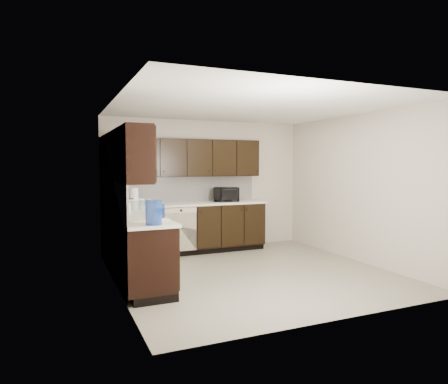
# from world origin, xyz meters

# --- Properties ---
(floor) EXTENTS (4.00, 4.00, 0.00)m
(floor) POSITION_xyz_m (0.00, 0.00, 0.00)
(floor) COLOR gray
(floor) RESTS_ON ground
(ceiling) EXTENTS (4.00, 4.00, 0.00)m
(ceiling) POSITION_xyz_m (0.00, 0.00, 2.50)
(ceiling) COLOR white
(ceiling) RESTS_ON wall_back
(wall_back) EXTENTS (4.00, 0.02, 2.50)m
(wall_back) POSITION_xyz_m (0.00, 2.00, 1.25)
(wall_back) COLOR #BBB1A0
(wall_back) RESTS_ON floor
(wall_left) EXTENTS (0.02, 4.00, 2.50)m
(wall_left) POSITION_xyz_m (-2.00, 0.00, 1.25)
(wall_left) COLOR #BBB1A0
(wall_left) RESTS_ON floor
(wall_right) EXTENTS (0.02, 4.00, 2.50)m
(wall_right) POSITION_xyz_m (2.00, 0.00, 1.25)
(wall_right) COLOR #BBB1A0
(wall_right) RESTS_ON floor
(wall_front) EXTENTS (4.00, 0.02, 2.50)m
(wall_front) POSITION_xyz_m (0.00, -2.00, 1.25)
(wall_front) COLOR #BBB1A0
(wall_front) RESTS_ON floor
(lower_cabinets) EXTENTS (3.00, 2.80, 0.90)m
(lower_cabinets) POSITION_xyz_m (-1.01, 1.11, 0.41)
(lower_cabinets) COLOR black
(lower_cabinets) RESTS_ON floor
(countertop) EXTENTS (3.03, 2.83, 0.04)m
(countertop) POSITION_xyz_m (-1.01, 1.11, 0.92)
(countertop) COLOR silver
(countertop) RESTS_ON lower_cabinets
(backsplash) EXTENTS (3.00, 2.80, 0.48)m
(backsplash) POSITION_xyz_m (-1.22, 1.32, 1.18)
(backsplash) COLOR silver
(backsplash) RESTS_ON countertop
(upper_cabinets) EXTENTS (3.00, 2.80, 0.70)m
(upper_cabinets) POSITION_xyz_m (-1.10, 1.20, 1.77)
(upper_cabinets) COLOR black
(upper_cabinets) RESTS_ON wall_back
(dishwasher) EXTENTS (0.58, 0.04, 0.78)m
(dishwasher) POSITION_xyz_m (-0.70, 1.41, 0.55)
(dishwasher) COLOR beige
(dishwasher) RESTS_ON lower_cabinets
(sink) EXTENTS (0.54, 0.82, 0.42)m
(sink) POSITION_xyz_m (-1.68, -0.01, 0.88)
(sink) COLOR beige
(sink) RESTS_ON countertop
(microwave) EXTENTS (0.56, 0.47, 0.27)m
(microwave) POSITION_xyz_m (0.29, 1.66, 1.07)
(microwave) COLOR black
(microwave) RESTS_ON countertop
(soap_bottle_a) EXTENTS (0.11, 0.11, 0.21)m
(soap_bottle_a) POSITION_xyz_m (-1.48, 0.38, 1.05)
(soap_bottle_a) COLOR gray
(soap_bottle_a) RESTS_ON countertop
(soap_bottle_b) EXTENTS (0.12, 0.12, 0.24)m
(soap_bottle_b) POSITION_xyz_m (-1.80, 0.31, 1.06)
(soap_bottle_b) COLOR gray
(soap_bottle_b) RESTS_ON countertop
(toaster_oven) EXTENTS (0.38, 0.34, 0.20)m
(toaster_oven) POSITION_xyz_m (-1.75, 1.66, 1.04)
(toaster_oven) COLOR silver
(toaster_oven) RESTS_ON countertop
(storage_bin) EXTENTS (0.41, 0.30, 0.16)m
(storage_bin) POSITION_xyz_m (-1.66, 1.04, 1.02)
(storage_bin) COLOR silver
(storage_bin) RESTS_ON countertop
(blue_pitcher) EXTENTS (0.24, 0.24, 0.29)m
(blue_pitcher) POSITION_xyz_m (-1.67, -0.70, 1.08)
(blue_pitcher) COLOR navy
(blue_pitcher) RESTS_ON countertop
(teal_tumbler) EXTENTS (0.10, 0.10, 0.20)m
(teal_tumbler) POSITION_xyz_m (-1.53, 1.01, 1.04)
(teal_tumbler) COLOR #0D888F
(teal_tumbler) RESTS_ON countertop
(paper_towel_roll) EXTENTS (0.17, 0.17, 0.34)m
(paper_towel_roll) POSITION_xyz_m (-1.60, 0.98, 1.11)
(paper_towel_roll) COLOR silver
(paper_towel_roll) RESTS_ON countertop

